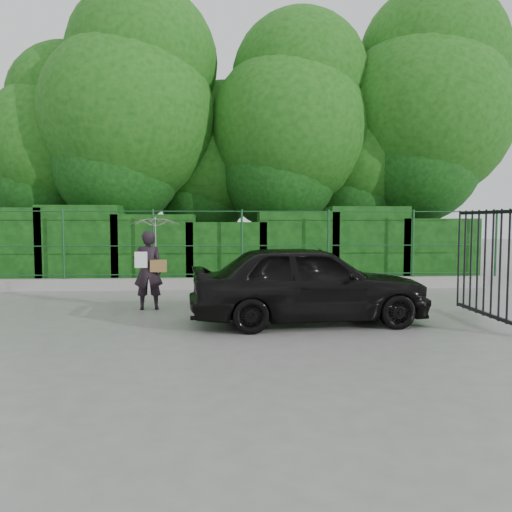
{
  "coord_description": "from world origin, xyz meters",
  "views": [
    {
      "loc": [
        0.01,
        -8.6,
        1.79
      ],
      "look_at": [
        0.59,
        1.3,
        1.1
      ],
      "focal_mm": 35.0,
      "sensor_mm": 36.0,
      "label": 1
    }
  ],
  "objects": [
    {
      "name": "fence",
      "position": [
        0.22,
        4.5,
        1.2
      ],
      "size": [
        14.13,
        0.06,
        1.8
      ],
      "color": "#164420",
      "rests_on": "kerb"
    },
    {
      "name": "woman",
      "position": [
        -1.48,
        1.59,
        1.26
      ],
      "size": [
        0.97,
        0.99,
        1.9
      ],
      "color": "black",
      "rests_on": "ground"
    },
    {
      "name": "trees",
      "position": [
        1.14,
        7.74,
        4.62
      ],
      "size": [
        17.1,
        6.15,
        8.08
      ],
      "color": "black",
      "rests_on": "ground"
    },
    {
      "name": "hedge",
      "position": [
        -0.12,
        5.5,
        1.02
      ],
      "size": [
        14.2,
        1.2,
        2.23
      ],
      "color": "black",
      "rests_on": "ground"
    },
    {
      "name": "car",
      "position": [
        1.44,
        0.06,
        0.71
      ],
      "size": [
        4.28,
        2.02,
        1.42
      ],
      "primitive_type": "imported",
      "rotation": [
        0.0,
        0.0,
        1.66
      ],
      "color": "black",
      "rests_on": "ground"
    },
    {
      "name": "kerb",
      "position": [
        0.0,
        4.5,
        0.15
      ],
      "size": [
        14.0,
        0.25,
        0.3
      ],
      "primitive_type": "cube",
      "color": "#9E9E99",
      "rests_on": "ground"
    },
    {
      "name": "gate",
      "position": [
        4.6,
        -0.72,
        1.19
      ],
      "size": [
        0.22,
        2.33,
        2.36
      ],
      "color": "black",
      "rests_on": "ground"
    },
    {
      "name": "ground",
      "position": [
        0.0,
        0.0,
        0.0
      ],
      "size": [
        80.0,
        80.0,
        0.0
      ],
      "primitive_type": "plane",
      "color": "gray"
    }
  ]
}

